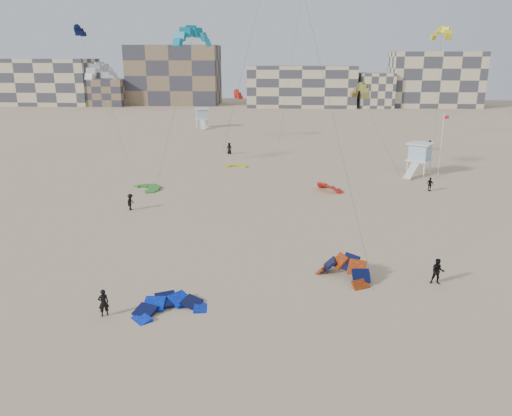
# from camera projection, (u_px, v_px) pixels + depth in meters

# --- Properties ---
(ground) EXTENTS (320.00, 320.00, 0.00)m
(ground) POSITION_uv_depth(u_px,v_px,m) (168.00, 309.00, 30.01)
(ground) COLOR tan
(ground) RESTS_ON ground
(kite_ground_blue) EXTENTS (5.75, 5.85, 2.23)m
(kite_ground_blue) POSITION_uv_depth(u_px,v_px,m) (170.00, 311.00, 29.80)
(kite_ground_blue) COLOR #003FF0
(kite_ground_blue) RESTS_ON ground
(kite_ground_orange) EXTENTS (5.65, 5.65, 4.00)m
(kite_ground_orange) POSITION_uv_depth(u_px,v_px,m) (343.00, 278.00, 34.16)
(kite_ground_orange) COLOR red
(kite_ground_orange) RESTS_ON ground
(kite_ground_green) EXTENTS (5.30, 5.26, 0.87)m
(kite_ground_green) POSITION_uv_depth(u_px,v_px,m) (148.00, 189.00, 57.28)
(kite_ground_green) COLOR green
(kite_ground_green) RESTS_ON ground
(kite_ground_red_far) EXTENTS (4.75, 4.71, 3.04)m
(kite_ground_red_far) POSITION_uv_depth(u_px,v_px,m) (329.00, 191.00, 56.56)
(kite_ground_red_far) COLOR red
(kite_ground_red_far) RESTS_ON ground
(kite_ground_yellow) EXTENTS (3.12, 3.27, 0.55)m
(kite_ground_yellow) POSITION_uv_depth(u_px,v_px,m) (236.00, 167.00, 68.93)
(kite_ground_yellow) COLOR yellow
(kite_ground_yellow) RESTS_ON ground
(kitesurfer_main) EXTENTS (0.74, 0.66, 1.69)m
(kitesurfer_main) POSITION_uv_depth(u_px,v_px,m) (103.00, 303.00, 28.98)
(kitesurfer_main) COLOR black
(kitesurfer_main) RESTS_ON ground
(kitesurfer_b) EXTENTS (0.97, 0.81, 1.79)m
(kitesurfer_b) POSITION_uv_depth(u_px,v_px,m) (438.00, 272.00, 33.07)
(kitesurfer_b) COLOR black
(kitesurfer_b) RESTS_ON ground
(kitesurfer_c) EXTENTS (0.80, 1.16, 1.64)m
(kitesurfer_c) POSITION_uv_depth(u_px,v_px,m) (130.00, 202.00, 49.18)
(kitesurfer_c) COLOR black
(kitesurfer_c) RESTS_ON ground
(kitesurfer_d) EXTENTS (0.89, 0.95, 1.57)m
(kitesurfer_d) POSITION_uv_depth(u_px,v_px,m) (430.00, 184.00, 56.13)
(kitesurfer_d) COLOR black
(kitesurfer_d) RESTS_ON ground
(kitesurfer_e) EXTENTS (0.90, 0.62, 1.76)m
(kitesurfer_e) POSITION_uv_depth(u_px,v_px,m) (229.00, 148.00, 77.65)
(kitesurfer_e) COLOR black
(kitesurfer_e) RESTS_ON ground
(kitesurfer_f) EXTENTS (0.56, 1.50, 1.59)m
(kitesurfer_f) POSITION_uv_depth(u_px,v_px,m) (430.00, 145.00, 81.07)
(kitesurfer_f) COLOR black
(kitesurfer_f) RESTS_ON ground
(kite_fly_teal_a) EXTENTS (6.82, 5.10, 16.69)m
(kite_fly_teal_a) POSITION_uv_depth(u_px,v_px,m) (192.00, 39.00, 47.96)
(kite_fly_teal_a) COLOR #0490AB
(kite_fly_teal_a) RESTS_ON ground
(kite_fly_grey) EXTENTS (6.71, 6.15, 13.24)m
(kite_fly_grey) POSITION_uv_depth(u_px,v_px,m) (102.00, 73.00, 62.06)
(kite_fly_grey) COLOR silver
(kite_fly_grey) RESTS_ON ground
(kite_fly_olive) EXTENTS (6.79, 6.62, 10.60)m
(kite_fly_olive) POSITION_uv_depth(u_px,v_px,m) (360.00, 92.00, 60.84)
(kite_fly_olive) COLOR olive
(kite_fly_olive) RESTS_ON ground
(kite_fly_yellow) EXTENTS (4.97, 4.94, 18.19)m
(kite_fly_yellow) POSITION_uv_depth(u_px,v_px,m) (441.00, 34.00, 75.63)
(kite_fly_yellow) COLOR yellow
(kite_fly_yellow) RESTS_ON ground
(kite_fly_navy) EXTENTS (9.58, 8.88, 18.51)m
(kite_fly_navy) POSITION_uv_depth(u_px,v_px,m) (80.00, 31.00, 74.89)
(kite_fly_navy) COLOR #080B36
(kite_fly_navy) RESTS_ON ground
(kite_fly_red) EXTENTS (4.16, 7.13, 8.21)m
(kite_fly_red) POSITION_uv_depth(u_px,v_px,m) (238.00, 95.00, 89.01)
(kite_fly_red) COLOR red
(kite_fly_red) RESTS_ON ground
(lifeguard_tower_near) EXTENTS (3.98, 6.12, 4.06)m
(lifeguard_tower_near) POSITION_uv_depth(u_px,v_px,m) (419.00, 159.00, 63.83)
(lifeguard_tower_near) COLOR white
(lifeguard_tower_near) RESTS_ON ground
(lifeguard_tower_far) EXTENTS (3.49, 5.92, 4.08)m
(lifeguard_tower_far) POSITION_uv_depth(u_px,v_px,m) (202.00, 118.00, 106.38)
(lifeguard_tower_far) COLOR white
(lifeguard_tower_far) RESTS_ON ground
(flagpole) EXTENTS (0.64, 0.10, 7.85)m
(flagpole) POSITION_uv_depth(u_px,v_px,m) (441.00, 143.00, 62.84)
(flagpole) COLOR white
(flagpole) RESTS_ON ground
(condo_west_a) EXTENTS (30.00, 15.00, 14.00)m
(condo_west_a) POSITION_uv_depth(u_px,v_px,m) (47.00, 82.00, 156.78)
(condo_west_a) COLOR beige
(condo_west_a) RESTS_ON ground
(condo_west_b) EXTENTS (28.00, 14.00, 18.00)m
(condo_west_b) POSITION_uv_depth(u_px,v_px,m) (174.00, 75.00, 157.31)
(condo_west_b) COLOR #816A4E
(condo_west_b) RESTS_ON ground
(condo_mid) EXTENTS (32.00, 16.00, 12.00)m
(condo_mid) POSITION_uv_depth(u_px,v_px,m) (301.00, 86.00, 151.67)
(condo_mid) COLOR beige
(condo_mid) RESTS_ON ground
(condo_east) EXTENTS (26.00, 14.00, 16.00)m
(condo_east) POSITION_uv_depth(u_px,v_px,m) (434.00, 79.00, 150.29)
(condo_east) COLOR beige
(condo_east) RESTS_ON ground
(condo_fill_left) EXTENTS (12.00, 10.00, 8.00)m
(condo_fill_left) POSITION_uv_depth(u_px,v_px,m) (107.00, 92.00, 154.39)
(condo_fill_left) COLOR #816A4E
(condo_fill_left) RESTS_ON ground
(condo_fill_right) EXTENTS (10.00, 10.00, 10.00)m
(condo_fill_right) POSITION_uv_depth(u_px,v_px,m) (375.00, 90.00, 148.56)
(condo_fill_right) COLOR beige
(condo_fill_right) RESTS_ON ground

